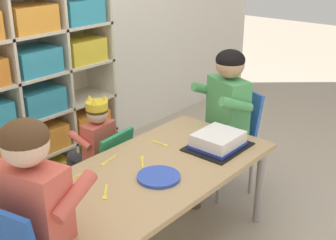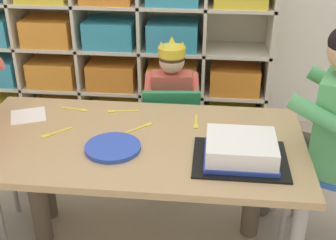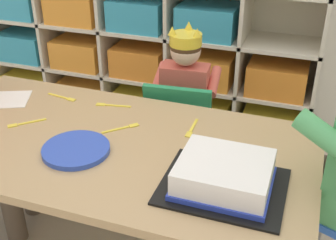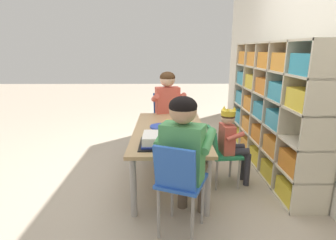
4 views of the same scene
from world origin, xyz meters
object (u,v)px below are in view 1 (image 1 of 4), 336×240
object	(u,v)px
fork_near_child_seat	(78,176)
fork_near_cake_tray	(105,193)
fork_by_napkin	(142,161)
fork_beside_plate_stack	(108,161)
child_with_crown	(94,140)
paper_plate_stack	(159,177)
classroom_chair_blue	(107,165)
classroom_chair_guest_side	(233,132)
adult_helper_seated	(45,204)
fork_scattered_mid_table	(160,144)
birthday_cake_on_tray	(218,141)
activity_table	(155,177)
guest_at_table_side	(220,109)

from	to	relation	value
fork_near_child_seat	fork_near_cake_tray	size ratio (longest dim) A/B	1.24
fork_by_napkin	fork_beside_plate_stack	size ratio (longest dim) A/B	0.78
child_with_crown	paper_plate_stack	distance (m)	0.72
classroom_chair_blue	classroom_chair_guest_side	world-z (taller)	classroom_chair_guest_side
adult_helper_seated	fork_near_cake_tray	bearing A→B (deg)	-99.81
fork_near_child_seat	fork_by_napkin	world-z (taller)	same
child_with_crown	classroom_chair_guest_side	world-z (taller)	child_with_crown
fork_by_napkin	classroom_chair_guest_side	bearing A→B (deg)	132.11
classroom_chair_guest_side	fork_scattered_mid_table	xyz separation A→B (m)	(-0.64, 0.12, 0.11)
birthday_cake_on_tray	paper_plate_stack	distance (m)	0.51
activity_table	fork_by_napkin	size ratio (longest dim) A/B	12.77
adult_helper_seated	fork_beside_plate_stack	size ratio (longest dim) A/B	7.49
paper_plate_stack	fork_near_cake_tray	bearing A→B (deg)	159.56
child_with_crown	fork_near_child_seat	distance (m)	0.56
activity_table	classroom_chair_guest_side	distance (m)	0.90
classroom_chair_guest_side	adult_helper_seated	bearing A→B (deg)	-65.92
child_with_crown	fork_beside_plate_stack	size ratio (longest dim) A/B	5.65
classroom_chair_guest_side	fork_by_napkin	bearing A→B (deg)	-71.00
activity_table	fork_by_napkin	world-z (taller)	fork_by_napkin
child_with_crown	adult_helper_seated	size ratio (longest dim) A/B	0.75
paper_plate_stack	fork_near_cake_tray	size ratio (longest dim) A/B	2.01
fork_near_cake_tray	birthday_cake_on_tray	bearing A→B (deg)	-52.61
fork_beside_plate_stack	activity_table	bearing A→B (deg)	-76.68
fork_near_cake_tray	fork_beside_plate_stack	distance (m)	0.34
fork_by_napkin	adult_helper_seated	bearing A→B (deg)	-36.54
adult_helper_seated	guest_at_table_side	bearing A→B (deg)	-98.12
paper_plate_stack	fork_scattered_mid_table	world-z (taller)	paper_plate_stack
child_with_crown	fork_beside_plate_stack	bearing A→B (deg)	54.69
classroom_chair_blue	paper_plate_stack	world-z (taller)	classroom_chair_blue
paper_plate_stack	fork_by_napkin	xyz separation A→B (m)	(0.08, 0.19, -0.01)
guest_at_table_side	fork_beside_plate_stack	bearing A→B (deg)	-77.57
classroom_chair_guest_side	fork_near_cake_tray	xyz separation A→B (m)	(-1.24, -0.04, 0.11)
fork_scattered_mid_table	fork_beside_plate_stack	world-z (taller)	same
birthday_cake_on_tray	classroom_chair_guest_side	bearing A→B (deg)	20.70
fork_near_child_seat	fork_beside_plate_stack	xyz separation A→B (m)	(0.22, 0.00, 0.00)
adult_helper_seated	classroom_chair_guest_side	bearing A→B (deg)	-100.02
adult_helper_seated	fork_near_cake_tray	world-z (taller)	adult_helper_seated
fork_scattered_mid_table	classroom_chair_blue	bearing A→B (deg)	21.98
fork_near_child_seat	fork_scattered_mid_table	bearing A→B (deg)	-177.98
classroom_chair_blue	fork_near_child_seat	size ratio (longest dim) A/B	4.30
classroom_chair_guest_side	guest_at_table_side	xyz separation A→B (m)	(-0.11, 0.05, 0.20)
paper_plate_stack	fork_beside_plate_stack	xyz separation A→B (m)	(-0.04, 0.34, -0.01)
child_with_crown	classroom_chair_guest_side	size ratio (longest dim) A/B	1.10
activity_table	fork_scattered_mid_table	size ratio (longest dim) A/B	10.55
fork_by_napkin	fork_near_cake_tray	bearing A→B (deg)	-30.88
adult_helper_seated	fork_by_napkin	world-z (taller)	adult_helper_seated
child_with_crown	fork_near_child_seat	size ratio (longest dim) A/B	5.84
fork_near_child_seat	fork_beside_plate_stack	world-z (taller)	same
activity_table	classroom_chair_guest_side	world-z (taller)	classroom_chair_guest_side
fork_by_napkin	paper_plate_stack	bearing A→B (deg)	21.81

